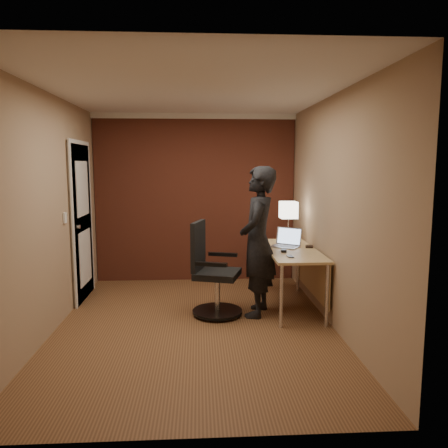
{
  "coord_description": "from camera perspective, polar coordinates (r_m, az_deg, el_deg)",
  "views": [
    {
      "loc": [
        0.05,
        -4.61,
        1.76
      ],
      "look_at": [
        0.35,
        0.55,
        1.05
      ],
      "focal_mm": 35.0,
      "sensor_mm": 36.0,
      "label": 1
    }
  ],
  "objects": [
    {
      "name": "room",
      "position": [
        6.17,
        -6.33,
        4.13
      ],
      "size": [
        4.0,
        4.0,
        4.0
      ],
      "color": "brown",
      "rests_on": "ground"
    },
    {
      "name": "desk",
      "position": [
        5.45,
        9.53,
        -4.55
      ],
      "size": [
        0.6,
        1.5,
        0.73
      ],
      "color": "#D6B07B",
      "rests_on": "ground"
    },
    {
      "name": "office_chair",
      "position": [
        5.13,
        -1.62,
        -6.67
      ],
      "size": [
        0.61,
        0.67,
        1.08
      ],
      "color": "black",
      "rests_on": "ground"
    },
    {
      "name": "laptop",
      "position": [
        5.56,
        8.21,
        -2.28
      ],
      "size": [
        0.42,
        0.4,
        0.23
      ],
      "color": "silver",
      "rests_on": "desk"
    },
    {
      "name": "mouse",
      "position": [
        5.22,
        7.8,
        -3.47
      ],
      "size": [
        0.07,
        0.11,
        0.03
      ],
      "primitive_type": "cube",
      "rotation": [
        0.0,
        0.0,
        -0.12
      ],
      "color": "black",
      "rests_on": "desk"
    },
    {
      "name": "person",
      "position": [
        5.07,
        4.44,
        -2.31
      ],
      "size": [
        0.58,
        0.73,
        1.74
      ],
      "primitive_type": "imported",
      "rotation": [
        0.0,
        0.0,
        -1.86
      ],
      "color": "black",
      "rests_on": "ground"
    },
    {
      "name": "desk_lamp",
      "position": [
        5.89,
        8.42,
        1.76
      ],
      "size": [
        0.22,
        0.22,
        0.54
      ],
      "color": "silver",
      "rests_on": "desk"
    },
    {
      "name": "phone",
      "position": [
        4.95,
        8.65,
        -4.21
      ],
      "size": [
        0.07,
        0.12,
        0.01
      ],
      "primitive_type": "cube",
      "rotation": [
        0.0,
        0.0,
        0.06
      ],
      "color": "black",
      "rests_on": "desk"
    },
    {
      "name": "wallet",
      "position": [
        5.55,
        11.07,
        -2.91
      ],
      "size": [
        0.11,
        0.13,
        0.02
      ],
      "primitive_type": "cube",
      "rotation": [
        0.0,
        0.0,
        -0.23
      ],
      "color": "black",
      "rests_on": "desk"
    }
  ]
}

